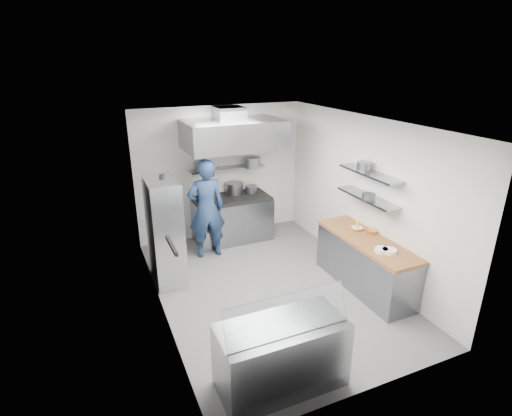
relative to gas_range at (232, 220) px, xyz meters
name	(u,v)px	position (x,y,z in m)	size (l,w,h in m)	color
floor	(270,287)	(-0.10, -2.10, -0.45)	(5.00, 5.00, 0.00)	#565658
ceiling	(272,123)	(-0.10, -2.10, 2.35)	(5.00, 5.00, 0.00)	silver
wall_back	(221,173)	(-0.10, 0.40, 0.95)	(3.60, 0.02, 2.80)	white
wall_front	(373,290)	(-0.10, -4.60, 0.95)	(3.60, 0.02, 2.80)	white
wall_left	(157,230)	(-1.90, -2.10, 0.95)	(5.00, 0.02, 2.80)	white
wall_right	(363,197)	(1.70, -2.10, 0.95)	(5.00, 0.02, 2.80)	white
gas_range	(232,220)	(0.00, 0.00, 0.00)	(1.60, 0.80, 0.90)	gray
cooktop	(232,198)	(0.00, 0.00, 0.48)	(1.57, 0.78, 0.06)	black
stock_pot_left	(210,195)	(-0.48, 0.02, 0.61)	(0.31, 0.31, 0.20)	slate
stock_pot_mid	(234,188)	(0.14, 0.21, 0.63)	(0.38, 0.38, 0.24)	slate
stock_pot_right	(251,189)	(0.48, 0.10, 0.59)	(0.25, 0.25, 0.16)	slate
over_range_shelf	(227,168)	(0.00, 0.24, 1.07)	(1.60, 0.30, 0.04)	gray
shelf_pot_a	(201,166)	(-0.55, 0.25, 1.18)	(0.26, 0.26, 0.18)	slate
shelf_pot_b	(252,162)	(0.48, 0.02, 1.20)	(0.33, 0.33, 0.22)	slate
extractor_hood	(234,134)	(0.00, -0.18, 1.85)	(1.90, 1.15, 0.55)	gray
hood_duct	(229,113)	(0.00, 0.05, 2.23)	(0.55, 0.55, 0.24)	slate
red_firebox	(162,179)	(-1.35, 0.34, 0.97)	(0.22, 0.10, 0.26)	red
chef	(206,209)	(-0.70, -0.51, 0.53)	(0.71, 0.47, 1.96)	navy
wire_rack	(165,232)	(-1.63, -1.13, 0.48)	(0.50, 0.90, 1.85)	silver
rack_bin_a	(165,238)	(-1.63, -1.11, 0.35)	(0.17, 0.21, 0.19)	white
rack_bin_b	(160,205)	(-1.63, -0.84, 0.85)	(0.13, 0.16, 0.15)	yellow
rack_jar	(162,180)	(-1.58, -1.02, 1.35)	(0.10, 0.10, 0.18)	black
knife_strip	(172,245)	(-1.88, -3.00, 1.10)	(0.04, 0.55, 0.05)	black
prep_counter_base	(365,265)	(1.38, -2.70, -0.03)	(0.62, 2.00, 0.84)	gray
prep_counter_top	(367,241)	(1.38, -2.70, 0.42)	(0.65, 2.04, 0.06)	#96582C
plate_stack_a	(389,251)	(1.37, -3.24, 0.48)	(0.22, 0.22, 0.06)	white
plate_stack_b	(381,250)	(1.28, -3.16, 0.48)	(0.20, 0.20, 0.06)	white
copper_pan	(371,231)	(1.59, -2.54, 0.48)	(0.18, 0.18, 0.06)	#D5813C
squeeze_bottle	(357,226)	(1.43, -2.36, 0.54)	(0.05, 0.05, 0.18)	yellow
mixing_bowl	(357,229)	(1.45, -2.33, 0.47)	(0.19, 0.19, 0.05)	white
wall_shelf_lower	(367,198)	(1.54, -2.40, 1.05)	(0.30, 1.30, 0.04)	gray
wall_shelf_upper	(370,173)	(1.54, -2.40, 1.47)	(0.30, 1.30, 0.04)	gray
shelf_pot_c	(369,196)	(1.46, -2.52, 1.12)	(0.22, 0.22, 0.10)	slate
shelf_pot_d	(364,166)	(1.53, -2.25, 1.56)	(0.23, 0.23, 0.14)	slate
display_case	(281,355)	(-0.91, -4.10, -0.03)	(1.50, 0.70, 0.85)	gray
display_glass	(287,315)	(-0.91, -4.22, 0.62)	(1.47, 0.02, 0.45)	silver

